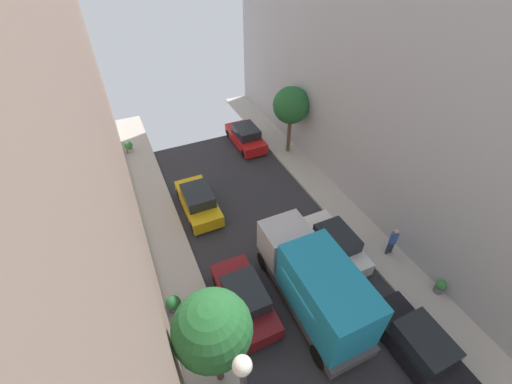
{
  "coord_description": "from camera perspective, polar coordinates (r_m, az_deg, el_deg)",
  "views": [
    {
      "loc": [
        -5.52,
        -5.83,
        13.61
      ],
      "look_at": [
        0.84,
        8.1,
        0.5
      ],
      "focal_mm": 22.97,
      "sensor_mm": 36.0,
      "label": 1
    }
  ],
  "objects": [
    {
      "name": "pedestrian",
      "position": [
        17.96,
        22.71,
        -7.82
      ],
      "size": [
        0.4,
        0.36,
        1.72
      ],
      "color": "#2D334C",
      "rests_on": "sidewalk_right"
    },
    {
      "name": "parked_car_left_2",
      "position": [
        15.11,
        -1.97,
        -18.01
      ],
      "size": [
        1.78,
        4.2,
        1.57
      ],
      "color": "maroon",
      "rests_on": "ground"
    },
    {
      "name": "parked_car_right_4",
      "position": [
        25.08,
        -1.8,
        9.62
      ],
      "size": [
        1.78,
        4.2,
        1.57
      ],
      "color": "red",
      "rests_on": "ground"
    },
    {
      "name": "parked_car_right_3",
      "position": [
        17.42,
        13.47,
        -8.69
      ],
      "size": [
        1.78,
        4.2,
        1.57
      ],
      "color": "white",
      "rests_on": "ground"
    },
    {
      "name": "street_tree_2",
      "position": [
        11.04,
        -7.6,
        -22.69
      ],
      "size": [
        2.54,
        2.54,
        4.96
      ],
      "color": "brown",
      "rests_on": "sidewalk_left"
    },
    {
      "name": "sidewalk_left",
      "position": [
        14.74,
        -8.53,
        -27.0
      ],
      "size": [
        2.0,
        44.0,
        0.15
      ],
      "primitive_type": "cube",
      "color": "#B7B2A8",
      "rests_on": "ground"
    },
    {
      "name": "potted_plant_2",
      "position": [
        15.5,
        -14.16,
        -18.35
      ],
      "size": [
        0.65,
        0.65,
        0.87
      ],
      "color": "slate",
      "rests_on": "sidewalk_left"
    },
    {
      "name": "parked_car_right_2",
      "position": [
        15.51,
        26.48,
        -22.78
      ],
      "size": [
        1.78,
        4.2,
        1.57
      ],
      "color": "black",
      "rests_on": "ground"
    },
    {
      "name": "street_tree_1",
      "position": [
        22.86,
        6.13,
        14.73
      ],
      "size": [
        2.48,
        2.48,
        4.85
      ],
      "color": "brown",
      "rests_on": "sidewalk_right"
    },
    {
      "name": "parked_car_left_3",
      "position": [
        19.49,
        -10.03,
        -1.59
      ],
      "size": [
        1.78,
        4.2,
        1.57
      ],
      "color": "gold",
      "rests_on": "ground"
    },
    {
      "name": "delivery_truck",
      "position": [
        14.44,
        10.11,
        -15.34
      ],
      "size": [
        2.26,
        6.6,
        3.38
      ],
      "color": "#4C4C51",
      "rests_on": "ground"
    },
    {
      "name": "potted_plant_0",
      "position": [
        25.9,
        -21.28,
        7.4
      ],
      "size": [
        0.58,
        0.58,
        0.83
      ],
      "color": "#B2A899",
      "rests_on": "sidewalk_left"
    },
    {
      "name": "sidewalk_right",
      "position": [
        18.1,
        23.89,
        -12.74
      ],
      "size": [
        2.0,
        44.0,
        0.15
      ],
      "primitive_type": "cube",
      "color": "#B7B2A8",
      "rests_on": "ground"
    },
    {
      "name": "ground",
      "position": [
        15.8,
        10.09,
        -19.99
      ],
      "size": [
        32.0,
        32.0,
        0.0
      ],
      "primitive_type": "plane",
      "color": "#2D2D33"
    },
    {
      "name": "potted_plant_3",
      "position": [
        17.78,
        29.4,
        -14.15
      ],
      "size": [
        0.45,
        0.45,
        0.75
      ],
      "color": "slate",
      "rests_on": "sidewalk_right"
    }
  ]
}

